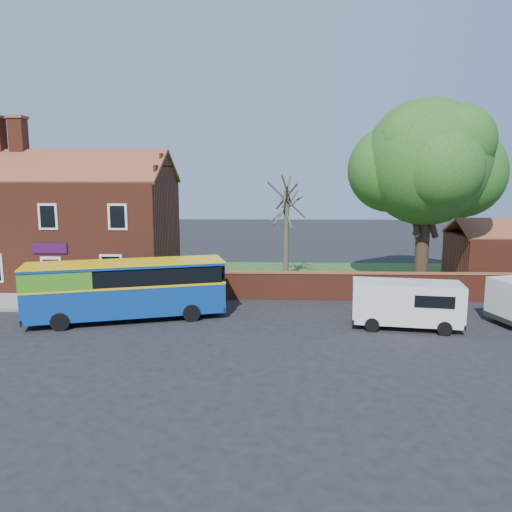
{
  "coord_description": "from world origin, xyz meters",
  "views": [
    {
      "loc": [
        5.76,
        -20.4,
        6.86
      ],
      "look_at": [
        4.92,
        5.0,
        2.79
      ],
      "focal_mm": 35.0,
      "sensor_mm": 36.0,
      "label": 1
    }
  ],
  "objects": [
    {
      "name": "kerb",
      "position": [
        -7.0,
        4.0,
        0.07
      ],
      "size": [
        18.0,
        0.15,
        0.14
      ],
      "primitive_type": "cube",
      "color": "slate",
      "rests_on": "ground"
    },
    {
      "name": "large_tree",
      "position": [
        14.86,
        9.83,
        7.43
      ],
      "size": [
        9.31,
        7.36,
        11.35
      ],
      "color": "black",
      "rests_on": "ground"
    },
    {
      "name": "bare_tree",
      "position": [
        6.64,
        11.18,
        3.38
      ],
      "size": [
        2.47,
        2.95,
        6.59
      ],
      "color": "#4C4238",
      "rests_on": "ground"
    },
    {
      "name": "bus",
      "position": [
        -1.51,
        2.69,
        1.61
      ],
      "size": [
        9.55,
        4.85,
        2.83
      ],
      "rotation": [
        0.0,
        0.0,
        0.28
      ],
      "color": "navy",
      "rests_on": "ground"
    },
    {
      "name": "boundary_wall",
      "position": [
        13.0,
        7.0,
        0.81
      ],
      "size": [
        22.0,
        0.38,
        1.6
      ],
      "color": "maroon",
      "rests_on": "ground"
    },
    {
      "name": "pavement",
      "position": [
        -7.0,
        5.75,
        0.06
      ],
      "size": [
        18.0,
        3.5,
        0.12
      ],
      "primitive_type": "cube",
      "color": "gray",
      "rests_on": "ground"
    },
    {
      "name": "van_near",
      "position": [
        11.9,
        1.9,
        1.19
      ],
      "size": [
        5.05,
        2.61,
        2.12
      ],
      "rotation": [
        0.0,
        0.0,
        -0.15
      ],
      "color": "silver",
      "rests_on": "ground"
    },
    {
      "name": "ground",
      "position": [
        0.0,
        0.0,
        0.0
      ],
      "size": [
        120.0,
        120.0,
        0.0
      ],
      "primitive_type": "plane",
      "color": "black",
      "rests_on": "ground"
    },
    {
      "name": "shop_building",
      "position": [
        -7.02,
        11.5,
        3.41
      ],
      "size": [
        12.3,
        8.13,
        10.5
      ],
      "color": "maroon",
      "rests_on": "ground"
    },
    {
      "name": "grass_strip",
      "position": [
        13.0,
        13.0,
        0.02
      ],
      "size": [
        26.0,
        12.0,
        0.04
      ],
      "primitive_type": "cube",
      "color": "#426B28",
      "rests_on": "ground"
    }
  ]
}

